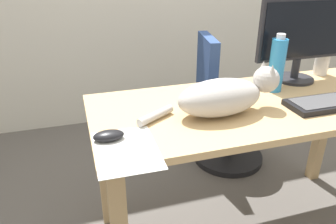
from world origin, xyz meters
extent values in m
cube|color=tan|center=(0.00, 0.00, 0.71)|extent=(1.45, 0.63, 0.03)
cube|color=tan|center=(-0.67, 0.26, 0.35)|extent=(0.06, 0.06, 0.70)
cube|color=tan|center=(0.67, 0.26, 0.35)|extent=(0.06, 0.06, 0.70)
cylinder|color=black|center=(0.23, 0.62, 0.02)|extent=(0.48, 0.48, 0.04)
cylinder|color=black|center=(0.23, 0.62, 0.21)|extent=(0.06, 0.06, 0.42)
cylinder|color=navy|center=(0.23, 0.62, 0.45)|extent=(0.44, 0.44, 0.06)
cube|color=navy|center=(0.05, 0.65, 0.68)|extent=(0.12, 0.36, 0.40)
cylinder|color=#232328|center=(0.35, 0.21, 0.73)|extent=(0.20, 0.20, 0.01)
cylinder|color=#232328|center=(0.35, 0.21, 0.79)|extent=(0.04, 0.04, 0.10)
cube|color=#232328|center=(0.35, 0.21, 0.99)|extent=(0.48, 0.03, 0.30)
cube|color=black|center=(0.35, 0.19, 0.99)|extent=(0.45, 0.01, 0.27)
cube|color=black|center=(0.32, -0.12, 0.74)|extent=(0.44, 0.15, 0.02)
cube|color=#444447|center=(0.32, -0.12, 0.75)|extent=(0.40, 0.12, 0.00)
ellipsoid|color=#B2ADA8|center=(-0.20, -0.06, 0.80)|extent=(0.37, 0.20, 0.15)
sphere|color=#B2ADA8|center=(0.01, -0.05, 0.85)|extent=(0.11, 0.11, 0.11)
cone|color=#B2ADA8|center=(0.01, -0.02, 0.90)|extent=(0.04, 0.04, 0.04)
cone|color=#B2ADA8|center=(0.01, -0.08, 0.90)|extent=(0.04, 0.04, 0.04)
cylinder|color=#B2ADA8|center=(-0.47, -0.04, 0.75)|extent=(0.17, 0.12, 0.03)
ellipsoid|color=black|center=(-0.66, -0.14, 0.74)|extent=(0.11, 0.06, 0.04)
cube|color=white|center=(-0.62, -0.23, 0.73)|extent=(0.21, 0.30, 0.00)
cylinder|color=silver|center=(0.55, 0.25, 0.85)|extent=(0.08, 0.08, 0.25)
cylinder|color=silver|center=(0.55, 0.25, 0.99)|extent=(0.04, 0.04, 0.02)
cylinder|color=#2D8CD1|center=(0.17, 0.11, 0.85)|extent=(0.07, 0.07, 0.25)
cylinder|color=silver|center=(0.17, 0.11, 0.99)|extent=(0.04, 0.04, 0.02)
camera|label=1|loc=(-0.76, -1.16, 1.31)|focal=34.88mm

